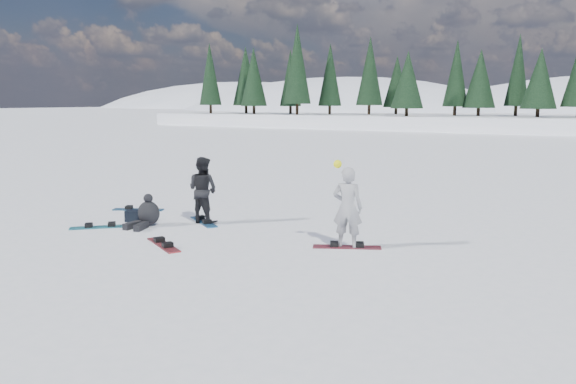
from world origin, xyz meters
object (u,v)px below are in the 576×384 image
object	(u,v)px
snowboarder_man	(203,190)
snowboard_loose_a	(100,227)
snowboard_loose_b	(163,245)
seated_rider	(147,214)
snowboarder_woman	(347,207)
gear_bag	(135,216)
snowboard_loose_c	(138,210)

from	to	relation	value
snowboarder_man	snowboard_loose_a	bearing A→B (deg)	43.31
snowboard_loose_b	seated_rider	bearing A→B (deg)	171.76
snowboarder_woman	snowboard_loose_a	bearing A→B (deg)	-0.13
gear_bag	snowboarder_woman	bearing A→B (deg)	2.06
seated_rider	snowboard_loose_a	xyz separation A→B (m)	(-0.92, -0.74, -0.31)
snowboard_loose_a	snowboard_loose_c	bearing A→B (deg)	68.12
snowboarder_woman	seated_rider	size ratio (longest dim) A/B	1.89
seated_rider	snowboard_loose_b	distance (m)	2.19
seated_rider	snowboard_loose_b	xyz separation A→B (m)	(1.71, -1.34, -0.31)
seated_rider	snowboard_loose_a	distance (m)	1.22
gear_bag	seated_rider	bearing A→B (deg)	-19.94
snowboarder_man	snowboard_loose_b	bearing A→B (deg)	106.64
gear_bag	snowboard_loose_a	world-z (taller)	gear_bag
seated_rider	snowboard_loose_a	bearing A→B (deg)	-149.58
seated_rider	gear_bag	distance (m)	0.76
snowboarder_woman	snowboard_loose_b	bearing A→B (deg)	15.18
snowboarder_man	snowboard_loose_a	size ratio (longest dim) A/B	1.17
gear_bag	snowboard_loose_a	size ratio (longest dim) A/B	0.30
gear_bag	snowboard_loose_a	distance (m)	1.03
snowboarder_man	seated_rider	world-z (taller)	snowboarder_man
snowboarder_woman	snowboard_loose_c	distance (m)	7.25
snowboard_loose_c	snowboard_loose_a	bearing A→B (deg)	-93.90
snowboarder_woman	gear_bag	size ratio (longest dim) A/B	4.34
snowboarder_woman	snowboard_loose_c	bearing A→B (deg)	-19.04
snowboarder_woman	snowboarder_man	size ratio (longest dim) A/B	1.11
snowboard_loose_c	snowboard_loose_b	bearing A→B (deg)	-63.47
gear_bag	snowboard_loose_b	distance (m)	2.89
snowboarder_woman	snowboard_loose_c	world-z (taller)	snowboarder_woman
snowboard_loose_b	snowboard_loose_a	bearing A→B (deg)	-162.88
seated_rider	gear_bag	world-z (taller)	seated_rider
seated_rider	snowboarder_woman	bearing A→B (deg)	-3.68
gear_bag	snowboard_loose_a	xyz separation A→B (m)	(-0.22, -1.00, -0.14)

